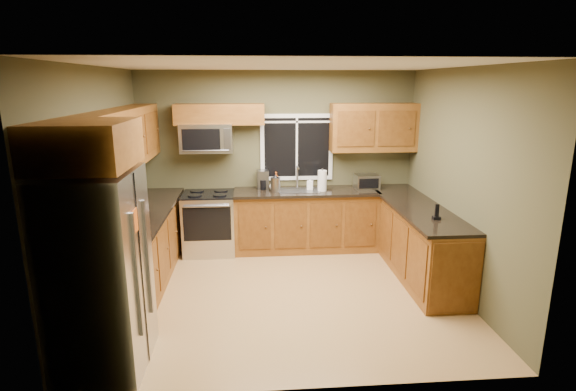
{
  "coord_description": "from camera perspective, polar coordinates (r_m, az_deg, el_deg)",
  "views": [
    {
      "loc": [
        -0.38,
        -5.06,
        2.52
      ],
      "look_at": [
        0.05,
        0.35,
        1.15
      ],
      "focal_mm": 28.0,
      "sensor_mm": 36.0,
      "label": 1
    }
  ],
  "objects": [
    {
      "name": "ceiling",
      "position": [
        5.08,
        -0.26,
        16.19
      ],
      "size": [
        4.2,
        4.2,
        0.0
      ],
      "primitive_type": "plane",
      "rotation": [
        3.14,
        0.0,
        0.0
      ],
      "color": "white",
      "rests_on": "back_wall"
    },
    {
      "name": "toaster_oven",
      "position": [
        6.95,
        9.96,
        1.74
      ],
      "size": [
        0.37,
        0.3,
        0.22
      ],
      "color": "#B7B7BC",
      "rests_on": "countertop_back"
    },
    {
      "name": "back_wall",
      "position": [
        6.97,
        -1.37,
        4.5
      ],
      "size": [
        4.2,
        0.0,
        4.2
      ],
      "primitive_type": "plane",
      "rotation": [
        1.57,
        0.0,
        0.0
      ],
      "color": "#48462B",
      "rests_on": "ground"
    },
    {
      "name": "left_wall",
      "position": [
        5.47,
        -22.74,
        0.7
      ],
      "size": [
        0.0,
        3.6,
        3.6
      ],
      "primitive_type": "plane",
      "rotation": [
        1.57,
        0.0,
        1.57
      ],
      "color": "#48462B",
      "rests_on": "ground"
    },
    {
      "name": "range",
      "position": [
        6.88,
        -9.94,
        -3.41
      ],
      "size": [
        0.76,
        0.69,
        0.94
      ],
      "color": "#B7B7BC",
      "rests_on": "ground"
    },
    {
      "name": "upper_cabinets_back_left",
      "position": [
        6.73,
        -8.68,
        10.17
      ],
      "size": [
        1.3,
        0.33,
        0.3
      ],
      "primitive_type": "cube",
      "color": "brown",
      "rests_on": "back_wall"
    },
    {
      "name": "sink",
      "position": [
        6.78,
        1.34,
        0.78
      ],
      "size": [
        0.6,
        0.42,
        0.36
      ],
      "color": "slate",
      "rests_on": "countertop_back"
    },
    {
      "name": "soap_bottle_c",
      "position": [
        6.74,
        -1.77,
        1.4
      ],
      "size": [
        0.18,
        0.18,
        0.19
      ],
      "primitive_type": "imported",
      "rotation": [
        0.0,
        0.0,
        -0.31
      ],
      "color": "white",
      "rests_on": "countertop_back"
    },
    {
      "name": "right_wall",
      "position": [
        5.76,
        21.09,
        1.48
      ],
      "size": [
        0.0,
        3.6,
        3.6
      ],
      "primitive_type": "plane",
      "rotation": [
        1.57,
        0.0,
        -1.57
      ],
      "color": "#48462B",
      "rests_on": "ground"
    },
    {
      "name": "base_cabinets_left",
      "position": [
        6.08,
        -17.87,
        -6.46
      ],
      "size": [
        0.6,
        2.65,
        0.9
      ],
      "primitive_type": "cube",
      "color": "brown",
      "rests_on": "ground"
    },
    {
      "name": "base_cabinets_back",
      "position": [
        6.93,
        2.25,
        -3.24
      ],
      "size": [
        2.17,
        0.6,
        0.9
      ],
      "primitive_type": "cube",
      "color": "brown",
      "rests_on": "ground"
    },
    {
      "name": "front_wall",
      "position": [
        3.49,
        2.01,
        -5.45
      ],
      "size": [
        4.2,
        0.0,
        4.2
      ],
      "primitive_type": "plane",
      "rotation": [
        -1.57,
        0.0,
        0.0
      ],
      "color": "#48462B",
      "rests_on": "ground"
    },
    {
      "name": "soap_bottle_a",
      "position": [
        6.78,
        -1.54,
        1.87
      ],
      "size": [
        0.12,
        0.13,
        0.27
      ],
      "primitive_type": "imported",
      "rotation": [
        0.0,
        0.0,
        0.21
      ],
      "color": "#C15112",
      "rests_on": "countertop_back"
    },
    {
      "name": "countertop_peninsula",
      "position": [
        6.22,
        15.89,
        -1.29
      ],
      "size": [
        0.65,
        2.5,
        0.04
      ],
      "primitive_type": "cube",
      "color": "black",
      "rests_on": "base_cabinets_peninsula"
    },
    {
      "name": "base_cabinets_peninsula",
      "position": [
        6.36,
        15.84,
        -5.39
      ],
      "size": [
        0.6,
        2.52,
        0.9
      ],
      "color": "brown",
      "rests_on": "ground"
    },
    {
      "name": "countertop_left",
      "position": [
        5.93,
        -17.98,
        -2.21
      ],
      "size": [
        0.65,
        2.65,
        0.04
      ],
      "primitive_type": "cube",
      "color": "black",
      "rests_on": "base_cabinets_left"
    },
    {
      "name": "microwave",
      "position": [
        6.75,
        -10.3,
        7.21
      ],
      "size": [
        0.76,
        0.41,
        0.42
      ],
      "color": "#B7B7BC",
      "rests_on": "back_wall"
    },
    {
      "name": "upper_cabinets_left",
      "position": [
        5.79,
        -20.24,
        6.75
      ],
      "size": [
        0.33,
        2.65,
        0.72
      ],
      "primitive_type": "cube",
      "color": "brown",
      "rests_on": "left_wall"
    },
    {
      "name": "kettle",
      "position": [
        6.66,
        -1.6,
        1.49
      ],
      "size": [
        0.19,
        0.19,
        0.26
      ],
      "color": "#B7B7BC",
      "rests_on": "countertop_back"
    },
    {
      "name": "window",
      "position": [
        6.95,
        1.12,
        6.15
      ],
      "size": [
        1.12,
        0.03,
        1.02
      ],
      "color": "white",
      "rests_on": "back_wall"
    },
    {
      "name": "countertop_back",
      "position": [
        6.78,
        2.32,
        0.49
      ],
      "size": [
        2.17,
        0.65,
        0.04
      ],
      "primitive_type": "cube",
      "color": "black",
      "rests_on": "base_cabinets_back"
    },
    {
      "name": "coffee_maker",
      "position": [
        6.86,
        -3.22,
        1.95
      ],
      "size": [
        0.18,
        0.24,
        0.28
      ],
      "color": "slate",
      "rests_on": "countertop_back"
    },
    {
      "name": "soap_bottle_b",
      "position": [
        6.81,
        2.82,
        1.57
      ],
      "size": [
        0.11,
        0.11,
        0.2
      ],
      "primitive_type": "imported",
      "rotation": [
        0.0,
        0.0,
        -0.22
      ],
      "color": "white",
      "rests_on": "countertop_back"
    },
    {
      "name": "refrigerator",
      "position": [
        4.32,
        -22.8,
        -9.06
      ],
      "size": [
        0.74,
        0.9,
        1.8
      ],
      "color": "#B7B7BC",
      "rests_on": "ground"
    },
    {
      "name": "paper_towel_roll",
      "position": [
        6.73,
        4.36,
        1.9
      ],
      "size": [
        0.16,
        0.16,
        0.34
      ],
      "color": "white",
      "rests_on": "countertop_back"
    },
    {
      "name": "cordless_phone",
      "position": [
        5.61,
        18.35,
        -2.33
      ],
      "size": [
        0.09,
        0.09,
        0.19
      ],
      "color": "black",
      "rests_on": "countertop_peninsula"
    },
    {
      "name": "upper_cabinet_over_fridge",
      "position": [
        4.03,
        -24.35,
        5.92
      ],
      "size": [
        0.72,
        0.9,
        0.38
      ],
      "primitive_type": "cube",
      "color": "brown",
      "rests_on": "left_wall"
    },
    {
      "name": "upper_cabinets_back_right",
      "position": [
        6.98,
        10.8,
        8.48
      ],
      "size": [
        1.3,
        0.33,
        0.72
      ],
      "primitive_type": "cube",
      "color": "brown",
      "rests_on": "back_wall"
    },
    {
      "name": "floor",
      "position": [
        5.67,
        -0.23,
        -12.24
      ],
      "size": [
        4.2,
        4.2,
        0.0
      ],
      "primitive_type": "plane",
      "color": "#A37B48",
      "rests_on": "ground"
    }
  ]
}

